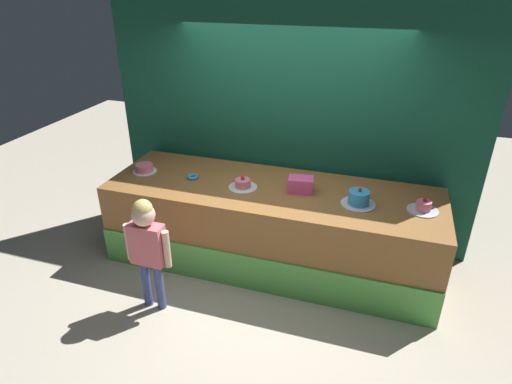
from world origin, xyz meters
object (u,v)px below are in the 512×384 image
object	(u,v)px
cake_far_left	(144,168)
cake_center_right	(359,198)
child_figure	(147,241)
pink_box	(301,185)
donut	(193,177)
cake_center_left	(243,184)
cake_far_right	(423,207)

from	to	relation	value
cake_far_left	cake_center_right	bearing A→B (deg)	-1.01
child_figure	pink_box	bearing A→B (deg)	43.58
donut	cake_center_right	size ratio (longest dim) A/B	0.38
cake_center_right	cake_center_left	bearing A→B (deg)	179.85
cake_far_left	cake_far_right	distance (m)	3.05
pink_box	cake_far_left	world-z (taller)	pink_box
child_figure	cake_center_right	world-z (taller)	child_figure
donut	cake_center_left	xyz separation A→B (m)	(0.61, -0.05, 0.02)
cake_center_left	cake_far_right	bearing A→B (deg)	1.80
child_figure	pink_box	distance (m)	1.66
pink_box	cake_far_right	bearing A→B (deg)	-2.08
child_figure	cake_far_right	bearing A→B (deg)	24.30
child_figure	cake_center_right	distance (m)	2.09
pink_box	cake_far_right	world-z (taller)	pink_box
pink_box	cake_far_left	xyz separation A→B (m)	(-1.83, -0.06, -0.04)
donut	pink_box	bearing A→B (deg)	2.60
cake_far_left	cake_center_right	size ratio (longest dim) A/B	0.80
cake_center_left	cake_far_right	distance (m)	1.83
cake_center_left	cake_center_right	size ratio (longest dim) A/B	0.89
child_figure	cake_far_left	distance (m)	1.26
pink_box	cake_center_right	size ratio (longest dim) A/B	0.75
cake_far_left	cake_far_right	world-z (taller)	cake_far_right
pink_box	cake_center_left	world-z (taller)	pink_box
pink_box	cake_center_left	bearing A→B (deg)	-170.51
donut	child_figure	bearing A→B (deg)	-88.40
child_figure	donut	world-z (taller)	child_figure
cake_far_right	pink_box	bearing A→B (deg)	177.92
child_figure	cake_center_left	distance (m)	1.20
pink_box	donut	xyz separation A→B (m)	(-1.22, -0.06, -0.06)
child_figure	cake_far_left	world-z (taller)	child_figure
child_figure	pink_box	xyz separation A→B (m)	(1.19, 1.13, 0.23)
cake_center_left	cake_far_left	bearing A→B (deg)	178.13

